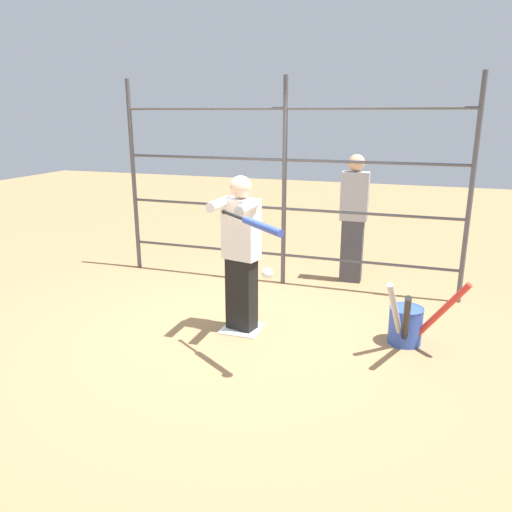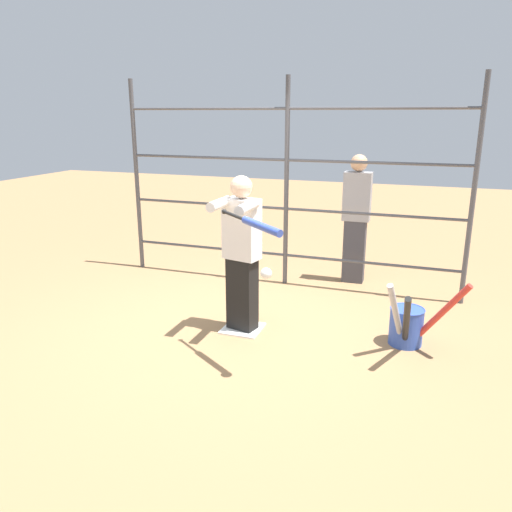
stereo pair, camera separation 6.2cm
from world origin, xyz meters
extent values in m
plane|color=#9E754C|center=(0.00, 0.00, 0.00)|extent=(24.00, 24.00, 0.00)
cube|color=white|center=(0.00, 0.00, 0.01)|extent=(0.40, 0.40, 0.02)
cylinder|color=#4C4C51|center=(-2.22, -1.60, 1.33)|extent=(0.06, 0.06, 2.66)
cylinder|color=#4C4C51|center=(0.00, -1.60, 1.33)|extent=(0.06, 0.06, 2.66)
cylinder|color=#4C4C51|center=(2.22, -1.60, 1.33)|extent=(0.06, 0.06, 2.66)
cylinder|color=#4C4C51|center=(0.00, -1.60, 0.39)|extent=(4.44, 0.04, 0.04)
cylinder|color=#4C4C51|center=(0.00, -1.60, 1.02)|extent=(4.44, 0.04, 0.04)
cylinder|color=#4C4C51|center=(0.00, -1.60, 1.64)|extent=(4.44, 0.04, 0.04)
cylinder|color=#4C4C51|center=(0.00, -1.60, 2.27)|extent=(4.44, 0.04, 0.04)
cube|color=black|center=(0.00, 0.00, 0.39)|extent=(0.32, 0.25, 0.79)
cube|color=white|center=(0.00, 0.00, 1.09)|extent=(0.40, 0.28, 0.62)
sphere|color=beige|center=(0.00, 0.00, 1.52)|extent=(0.22, 0.22, 0.22)
cylinder|color=white|center=(-0.16, 0.25, 1.37)|extent=(0.10, 0.44, 0.10)
cylinder|color=white|center=(0.16, 0.18, 1.37)|extent=(0.10, 0.44, 0.10)
sphere|color=black|center=(0.00, 0.44, 1.35)|extent=(0.05, 0.05, 0.05)
cylinder|color=black|center=(-0.13, 0.53, 1.34)|extent=(0.29, 0.21, 0.05)
cylinder|color=#334CB2|center=(-0.47, 0.76, 1.32)|extent=(0.44, 0.33, 0.10)
sphere|color=white|center=(-0.57, 0.93, 0.97)|extent=(0.10, 0.10, 0.10)
cylinder|color=#3351B2|center=(-1.65, -0.22, 0.19)|extent=(0.32, 0.32, 0.37)
torus|color=#3351B2|center=(-1.65, -0.22, 0.37)|extent=(0.34, 0.34, 0.01)
cylinder|color=#B2B2B7|center=(-1.56, 0.01, 0.39)|extent=(0.21, 0.41, 0.72)
cylinder|color=black|center=(-1.66, 0.13, 0.37)|extent=(0.07, 0.62, 0.71)
cylinder|color=red|center=(-1.94, -0.10, 0.39)|extent=(0.53, 0.26, 0.74)
cube|color=#3F3F47|center=(-0.85, -1.98, 0.42)|extent=(0.28, 0.18, 0.85)
cube|color=#99999E|center=(-0.85, -1.98, 1.17)|extent=(0.35, 0.19, 0.64)
sphere|color=tan|center=(-0.85, -1.98, 1.60)|extent=(0.22, 0.22, 0.22)
camera|label=1|loc=(-1.71, 4.58, 2.22)|focal=35.00mm
camera|label=2|loc=(-1.77, 4.56, 2.22)|focal=35.00mm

